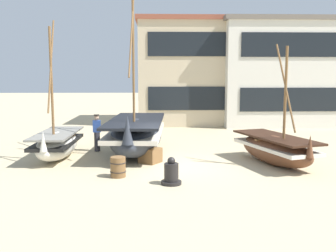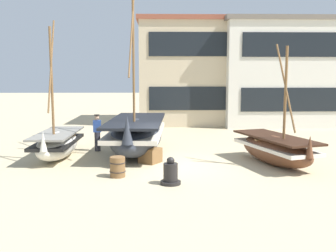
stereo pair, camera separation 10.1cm
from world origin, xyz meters
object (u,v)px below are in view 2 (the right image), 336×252
object	(u,v)px
harbor_building_annex	(292,73)
harbor_building_main	(196,72)
fisherman_by_hull	(97,133)
capstan_winch	(171,174)
fishing_boat_near_left	(275,149)
cargo_crate	(150,155)
fishing_boat_far_right	(57,143)
wooden_barrel	(118,167)
fishing_boat_centre_large	(136,135)

from	to	relation	value
harbor_building_annex	harbor_building_main	bearing A→B (deg)	170.57
fisherman_by_hull	harbor_building_main	xyz separation A→B (m)	(5.57, 10.93, 2.83)
capstan_winch	harbor_building_annex	bearing A→B (deg)	59.17
fishing_boat_near_left	capstan_winch	size ratio (longest dim) A/B	5.23
capstan_winch	cargo_crate	bearing A→B (deg)	103.08
fishing_boat_far_right	harbor_building_main	distance (m)	14.55
wooden_barrel	harbor_building_main	size ratio (longest dim) A/B	0.08
fishing_boat_centre_large	cargo_crate	distance (m)	2.04
fisherman_by_hull	capstan_winch	bearing A→B (deg)	-59.95
wooden_barrel	cargo_crate	distance (m)	2.38
cargo_crate	harbor_building_main	bearing A→B (deg)	76.88
fishing_boat_near_left	fishing_boat_centre_large	size ratio (longest dim) A/B	0.53
capstan_winch	cargo_crate	xyz separation A→B (m)	(-0.71, 3.06, -0.05)
fishing_boat_near_left	fishing_boat_far_right	bearing A→B (deg)	171.04
capstan_winch	wooden_barrel	distance (m)	2.01
capstan_winch	cargo_crate	world-z (taller)	capstan_winch
fishing_boat_near_left	wooden_barrel	world-z (taller)	fishing_boat_near_left
fishing_boat_far_right	fishing_boat_near_left	bearing A→B (deg)	-8.96
capstan_winch	fishing_boat_far_right	bearing A→B (deg)	138.89
cargo_crate	harbor_building_main	distance (m)	14.12
fishing_boat_near_left	fishing_boat_far_right	world-z (taller)	fishing_boat_far_right
fishing_boat_near_left	wooden_barrel	xyz separation A→B (m)	(-5.96, -1.71, -0.27)
capstan_winch	fisherman_by_hull	bearing A→B (deg)	120.05
wooden_barrel	harbor_building_annex	size ratio (longest dim) A/B	0.07
capstan_winch	harbor_building_main	world-z (taller)	harbor_building_main
harbor_building_main	fishing_boat_near_left	bearing A→B (deg)	-82.68
capstan_winch	harbor_building_main	xyz separation A→B (m)	(2.40, 16.41, 3.32)
cargo_crate	harbor_building_annex	world-z (taller)	harbor_building_annex
fishing_boat_centre_large	harbor_building_main	xyz separation A→B (m)	(3.76, 11.50, 2.82)
wooden_barrel	capstan_winch	bearing A→B (deg)	-27.48
capstan_winch	harbor_building_annex	xyz separation A→B (m)	(9.13, 15.29, 3.26)
wooden_barrel	fishing_boat_centre_large	bearing A→B (deg)	83.84
cargo_crate	fishing_boat_near_left	bearing A→B (deg)	-4.85
fisherman_by_hull	cargo_crate	distance (m)	3.50
harbor_building_main	fishing_boat_far_right	bearing A→B (deg)	-119.54
fishing_boat_centre_large	harbor_building_annex	xyz separation A→B (m)	(10.48, 10.38, 2.76)
cargo_crate	capstan_winch	bearing A→B (deg)	-76.92
fishing_boat_centre_large	fisherman_by_hull	bearing A→B (deg)	162.57
capstan_winch	harbor_building_annex	distance (m)	18.11
fishing_boat_far_right	harbor_building_annex	size ratio (longest dim) A/B	0.54
harbor_building_main	capstan_winch	bearing A→B (deg)	-98.33
fishing_boat_far_right	wooden_barrel	world-z (taller)	fishing_boat_far_right
fishing_boat_far_right	fisherman_by_hull	distance (m)	2.06
fishing_boat_centre_large	fishing_boat_far_right	bearing A→B (deg)	-164.80
wooden_barrel	harbor_building_main	distance (m)	16.38
capstan_winch	wooden_barrel	xyz separation A→B (m)	(-1.79, 0.93, 0.01)
fishing_boat_near_left	fisherman_by_hull	distance (m)	7.88
fishing_boat_centre_large	fishing_boat_far_right	distance (m)	3.38
fishing_boat_centre_large	capstan_winch	size ratio (longest dim) A/B	9.90
capstan_winch	cargo_crate	distance (m)	3.14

